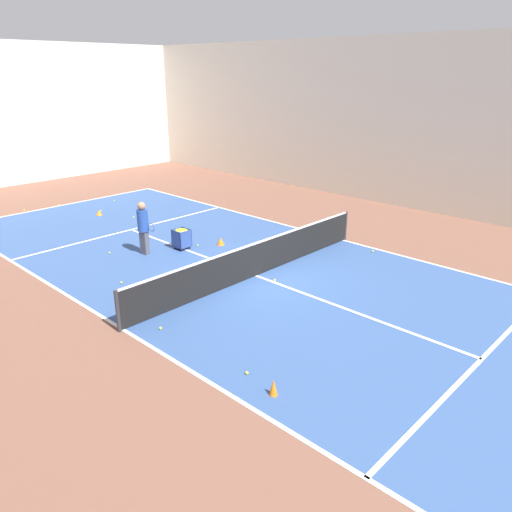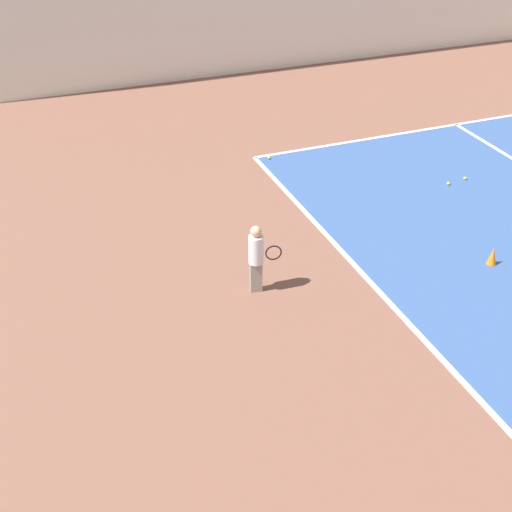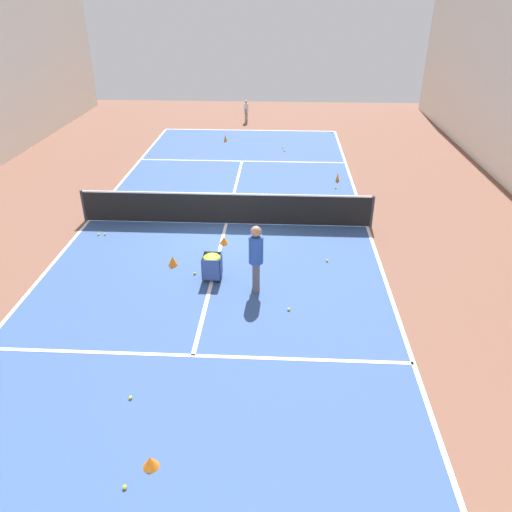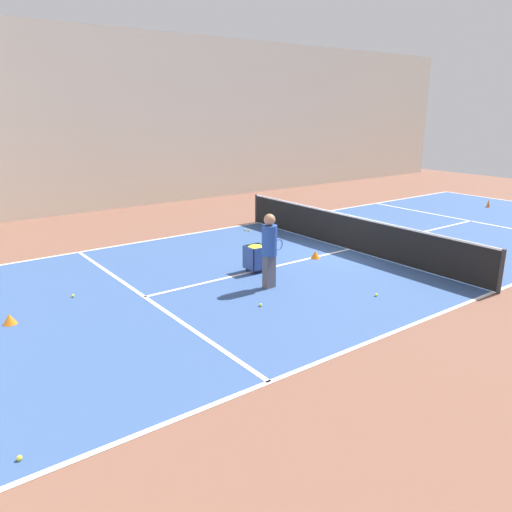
{
  "view_description": "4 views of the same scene",
  "coord_description": "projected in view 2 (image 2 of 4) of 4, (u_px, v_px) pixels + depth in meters",
  "views": [
    {
      "loc": [
        -10.27,
        -9.78,
        5.96
      ],
      "look_at": [
        0.0,
        0.0,
        0.65
      ],
      "focal_mm": 35.0,
      "sensor_mm": 36.0,
      "label": 1
    },
    {
      "loc": [
        9.6,
        -18.02,
        7.01
      ],
      "look_at": [
        0.33,
        -14.39,
        0.69
      ],
      "focal_mm": 50.0,
      "sensor_mm": 36.0,
      "label": 2
    },
    {
      "loc": [
        -1.81,
        15.21,
        7.01
      ],
      "look_at": [
        -1.22,
        4.12,
        1.01
      ],
      "focal_mm": 35.0,
      "sensor_mm": 36.0,
      "label": 3
    },
    {
      "loc": [
        -10.27,
        11.27,
        4.22
      ],
      "look_at": [
        -0.01,
        3.61,
        0.43
      ],
      "focal_mm": 35.0,
      "sensor_mm": 36.0,
      "label": 4
    }
  ],
  "objects": [
    {
      "name": "tennis_ball_5",
      "position": [
        465.0,
        178.0,
        15.71
      ],
      "size": [
        0.07,
        0.07,
        0.07
      ],
      "primitive_type": "sphere",
      "color": "yellow",
      "rests_on": "ground"
    },
    {
      "name": "line_baseline_near",
      "position": [
        348.0,
        258.0,
        13.01
      ],
      "size": [
        9.41,
        0.1,
        0.0
      ],
      "primitive_type": "cube",
      "color": "white",
      "rests_on": "ground"
    },
    {
      "name": "tennis_ball_18",
      "position": [
        448.0,
        184.0,
        15.49
      ],
      "size": [
        0.07,
        0.07,
        0.07
      ],
      "primitive_type": "sphere",
      "color": "yellow",
      "rests_on": "ground"
    },
    {
      "name": "tennis_ball_1",
      "position": [
        269.0,
        158.0,
        16.63
      ],
      "size": [
        0.07,
        0.07,
        0.07
      ],
      "primitive_type": "sphere",
      "color": "yellow",
      "rests_on": "ground"
    },
    {
      "name": "training_cone_0",
      "position": [
        493.0,
        256.0,
        12.76
      ],
      "size": [
        0.17,
        0.17,
        0.34
      ],
      "primitive_type": "cone",
      "color": "orange",
      "rests_on": "ground"
    },
    {
      "name": "player_near_baseline",
      "position": [
        257.0,
        254.0,
        11.78
      ],
      "size": [
        0.3,
        0.6,
        1.26
      ],
      "rotation": [
        0.0,
        0.0,
        1.37
      ],
      "color": "gray",
      "rests_on": "ground"
    }
  ]
}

